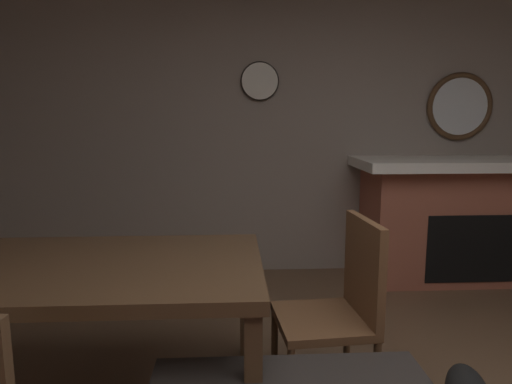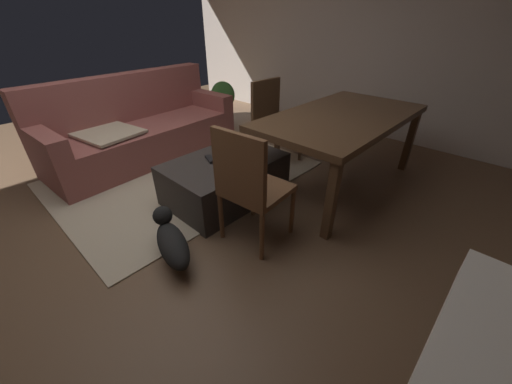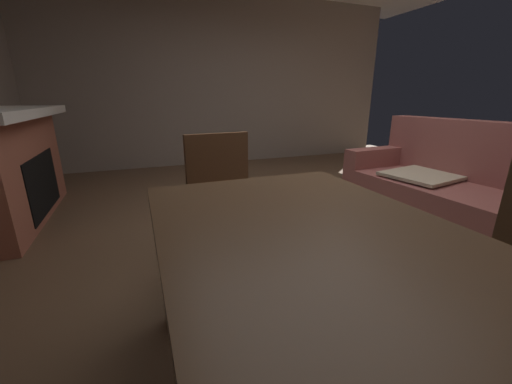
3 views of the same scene
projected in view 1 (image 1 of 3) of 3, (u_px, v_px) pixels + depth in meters
The scene contains 6 objects.
wall_back_fireplace_side at pixel (320, 116), 4.13m from camera, with size 7.08×0.12×2.84m, color gray.
fireplace at pixel (468, 218), 3.97m from camera, with size 1.99×0.76×1.06m.
round_wall_mirror at pixel (460, 107), 4.10m from camera, with size 0.60×0.05×0.60m.
dining_table at pixel (68, 278), 2.12m from camera, with size 1.80×0.98×0.74m.
dining_chair_west at pixel (341, 301), 2.22m from camera, with size 0.48×0.48×0.93m.
wall_clock at pixel (260, 81), 3.97m from camera, with size 0.34×0.03×0.34m.
Camera 1 is at (0.81, 1.11, 1.41)m, focal length 32.12 mm.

